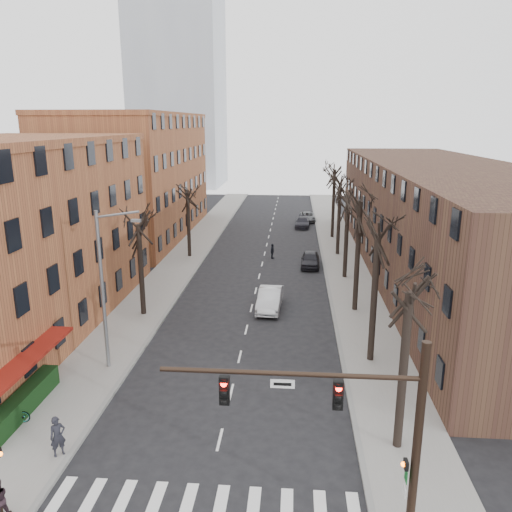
% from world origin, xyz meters
% --- Properties ---
extents(ground, '(160.00, 160.00, 0.00)m').
position_xyz_m(ground, '(0.00, 0.00, 0.00)').
color(ground, black).
rests_on(ground, ground).
extents(sidewalk_left, '(4.00, 90.00, 0.15)m').
position_xyz_m(sidewalk_left, '(-8.00, 35.00, 0.07)').
color(sidewalk_left, gray).
rests_on(sidewalk_left, ground).
extents(sidewalk_right, '(4.00, 90.00, 0.15)m').
position_xyz_m(sidewalk_right, '(8.00, 35.00, 0.07)').
color(sidewalk_right, gray).
rests_on(sidewalk_right, ground).
extents(building_left_far, '(12.00, 28.00, 14.00)m').
position_xyz_m(building_left_far, '(-16.00, 44.00, 7.00)').
color(building_left_far, brown).
rests_on(building_left_far, ground).
extents(building_right, '(12.00, 50.00, 10.00)m').
position_xyz_m(building_right, '(16.00, 30.00, 5.00)').
color(building_right, '#493022').
rests_on(building_right, ground).
extents(office_tower, '(18.00, 18.00, 60.00)m').
position_xyz_m(office_tower, '(-22.00, 95.00, 30.00)').
color(office_tower, '#B2B7BF').
rests_on(office_tower, ground).
extents(awning_left, '(1.20, 7.00, 0.15)m').
position_xyz_m(awning_left, '(-9.40, 6.00, 0.00)').
color(awning_left, maroon).
rests_on(awning_left, ground).
extents(hedge, '(0.80, 6.00, 1.00)m').
position_xyz_m(hedge, '(-9.50, 5.00, 0.65)').
color(hedge, black).
rests_on(hedge, sidewalk_left).
extents(tree_right_a, '(5.20, 5.20, 10.00)m').
position_xyz_m(tree_right_a, '(7.60, 4.00, 0.00)').
color(tree_right_a, black).
rests_on(tree_right_a, ground).
extents(tree_right_b, '(5.20, 5.20, 10.80)m').
position_xyz_m(tree_right_b, '(7.60, 12.00, 0.00)').
color(tree_right_b, black).
rests_on(tree_right_b, ground).
extents(tree_right_c, '(5.20, 5.20, 11.60)m').
position_xyz_m(tree_right_c, '(7.60, 20.00, 0.00)').
color(tree_right_c, black).
rests_on(tree_right_c, ground).
extents(tree_right_d, '(5.20, 5.20, 10.00)m').
position_xyz_m(tree_right_d, '(7.60, 28.00, 0.00)').
color(tree_right_d, black).
rests_on(tree_right_d, ground).
extents(tree_right_e, '(5.20, 5.20, 10.80)m').
position_xyz_m(tree_right_e, '(7.60, 36.00, 0.00)').
color(tree_right_e, black).
rests_on(tree_right_e, ground).
extents(tree_right_f, '(5.20, 5.20, 11.60)m').
position_xyz_m(tree_right_f, '(7.60, 44.00, 0.00)').
color(tree_right_f, black).
rests_on(tree_right_f, ground).
extents(tree_left_a, '(5.20, 5.20, 9.50)m').
position_xyz_m(tree_left_a, '(-7.60, 18.00, 0.00)').
color(tree_left_a, black).
rests_on(tree_left_a, ground).
extents(tree_left_b, '(5.20, 5.20, 9.50)m').
position_xyz_m(tree_left_b, '(-7.60, 34.00, 0.00)').
color(tree_left_b, black).
rests_on(tree_left_b, ground).
extents(signal_mast_arm, '(8.14, 0.30, 7.20)m').
position_xyz_m(signal_mast_arm, '(5.45, -1.00, 4.40)').
color(signal_mast_arm, black).
rests_on(signal_mast_arm, ground).
extents(streetlight, '(2.45, 0.22, 9.03)m').
position_xyz_m(streetlight, '(-7.03, 10.00, 5.01)').
color(streetlight, slate).
rests_on(streetlight, ground).
extents(silver_sedan, '(1.87, 4.78, 1.55)m').
position_xyz_m(silver_sedan, '(1.36, 19.94, 0.78)').
color(silver_sedan, silver).
rests_on(silver_sedan, ground).
extents(parked_car_near, '(1.91, 4.35, 1.46)m').
position_xyz_m(parked_car_near, '(4.65, 31.47, 0.73)').
color(parked_car_near, black).
rests_on(parked_car_near, ground).
extents(parked_car_mid, '(2.11, 4.59, 1.30)m').
position_xyz_m(parked_car_mid, '(4.14, 50.08, 0.65)').
color(parked_car_mid, black).
rests_on(parked_car_mid, ground).
extents(parked_car_far, '(2.24, 4.59, 1.26)m').
position_xyz_m(parked_car_far, '(4.86, 54.35, 0.63)').
color(parked_car_far, slate).
rests_on(parked_car_far, ground).
extents(pedestrian_a, '(0.75, 0.73, 1.73)m').
position_xyz_m(pedestrian_a, '(-6.40, 2.28, 1.02)').
color(pedestrian_a, black).
rests_on(pedestrian_a, sidewalk_left).
extents(pedestrian_crossing, '(0.59, 0.96, 1.53)m').
position_xyz_m(pedestrian_crossing, '(0.89, 34.13, 0.77)').
color(pedestrian_crossing, black).
rests_on(pedestrian_crossing, ground).
extents(bicycle, '(1.72, 0.79, 0.87)m').
position_xyz_m(bicycle, '(-9.60, 4.32, 0.59)').
color(bicycle, gray).
rests_on(bicycle, sidewalk_left).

